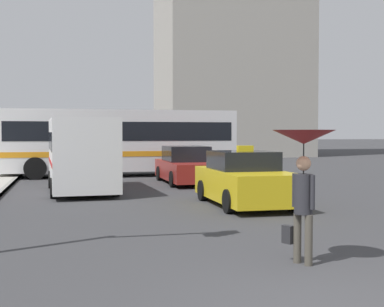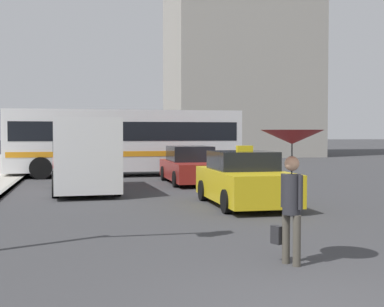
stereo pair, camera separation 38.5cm
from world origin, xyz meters
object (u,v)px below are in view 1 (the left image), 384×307
Objects in this scene: sedan_red at (187,166)px; ambulance_van at (81,152)px; taxi at (244,180)px; city_bus at (119,139)px; pedestrian_with_umbrella at (303,158)px.

ambulance_van is (-4.16, -2.30, 0.70)m from sedan_red.
taxi is 0.39× the size of city_bus.
city_bus reaches higher than ambulance_van.
sedan_red is 0.43× the size of city_bus.
pedestrian_with_umbrella is (-1.19, -13.17, 0.94)m from sedan_red.
city_bus is (1.92, 6.62, 0.33)m from ambulance_van.
ambulance_van is at bearing -8.65° from pedestrian_with_umbrella.
city_bus reaches higher than sedan_red.
pedestrian_with_umbrella is at bearing 102.63° from ambulance_van.
ambulance_van reaches higher than pedestrian_with_umbrella.
sedan_red is at bearing -29.10° from pedestrian_with_umbrella.
pedestrian_with_umbrella is at bearing 78.69° from taxi.
city_bus is (-2.34, 11.02, 1.00)m from taxi.
ambulance_van is 6.90m from city_bus.
sedan_red is at bearing -153.80° from city_bus.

